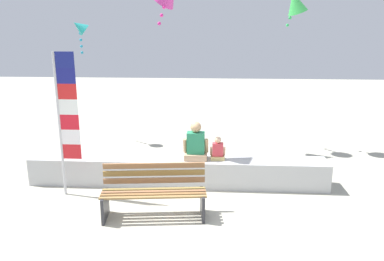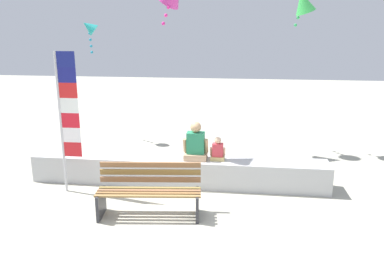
{
  "view_description": "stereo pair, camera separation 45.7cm",
  "coord_description": "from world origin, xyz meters",
  "px_view_note": "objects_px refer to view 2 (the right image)",
  "views": [
    {
      "loc": [
        0.79,
        -6.03,
        3.1
      ],
      "look_at": [
        0.3,
        1.38,
        1.16
      ],
      "focal_mm": 35.47,
      "sensor_mm": 36.0,
      "label": 1
    },
    {
      "loc": [
        1.25,
        -5.99,
        3.1
      ],
      "look_at": [
        0.3,
        1.38,
        1.16
      ],
      "focal_mm": 35.47,
      "sensor_mm": 36.0,
      "label": 2
    }
  ],
  "objects_px": {
    "person_child": "(218,151)",
    "kite_green": "(303,2)",
    "park_bench": "(149,191)",
    "flag_banner": "(66,113)",
    "kite_teal": "(89,27)",
    "person_adult": "(196,145)"
  },
  "relations": [
    {
      "from": "park_bench",
      "to": "flag_banner",
      "type": "height_order",
      "value": "flag_banner"
    },
    {
      "from": "flag_banner",
      "to": "kite_teal",
      "type": "bearing_deg",
      "value": 104.27
    },
    {
      "from": "flag_banner",
      "to": "kite_green",
      "type": "height_order",
      "value": "kite_green"
    },
    {
      "from": "flag_banner",
      "to": "kite_green",
      "type": "distance_m",
      "value": 6.21
    },
    {
      "from": "flag_banner",
      "to": "kite_teal",
      "type": "xyz_separation_m",
      "value": [
        -0.96,
        3.76,
        1.61
      ]
    },
    {
      "from": "flag_banner",
      "to": "kite_green",
      "type": "relative_size",
      "value": 3.05
    },
    {
      "from": "person_adult",
      "to": "person_child",
      "type": "relative_size",
      "value": 1.63
    },
    {
      "from": "person_child",
      "to": "kite_teal",
      "type": "relative_size",
      "value": 0.48
    },
    {
      "from": "kite_green",
      "to": "flag_banner",
      "type": "bearing_deg",
      "value": -144.65
    },
    {
      "from": "park_bench",
      "to": "person_child",
      "type": "distance_m",
      "value": 1.82
    },
    {
      "from": "person_child",
      "to": "kite_green",
      "type": "xyz_separation_m",
      "value": [
        1.88,
        2.7,
        3.05
      ]
    },
    {
      "from": "kite_green",
      "to": "kite_teal",
      "type": "bearing_deg",
      "value": 175.99
    },
    {
      "from": "park_bench",
      "to": "person_child",
      "type": "xyz_separation_m",
      "value": [
        1.09,
        1.42,
        0.32
      ]
    },
    {
      "from": "kite_teal",
      "to": "kite_green",
      "type": "bearing_deg",
      "value": -4.01
    },
    {
      "from": "person_adult",
      "to": "kite_teal",
      "type": "relative_size",
      "value": 0.78
    },
    {
      "from": "park_bench",
      "to": "person_child",
      "type": "height_order",
      "value": "person_child"
    },
    {
      "from": "person_adult",
      "to": "flag_banner",
      "type": "bearing_deg",
      "value": -164.62
    },
    {
      "from": "park_bench",
      "to": "person_adult",
      "type": "relative_size",
      "value": 2.33
    },
    {
      "from": "person_child",
      "to": "kite_green",
      "type": "height_order",
      "value": "kite_green"
    },
    {
      "from": "park_bench",
      "to": "person_adult",
      "type": "height_order",
      "value": "person_adult"
    },
    {
      "from": "park_bench",
      "to": "kite_green",
      "type": "height_order",
      "value": "kite_green"
    },
    {
      "from": "flag_banner",
      "to": "kite_teal",
      "type": "height_order",
      "value": "kite_teal"
    }
  ]
}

